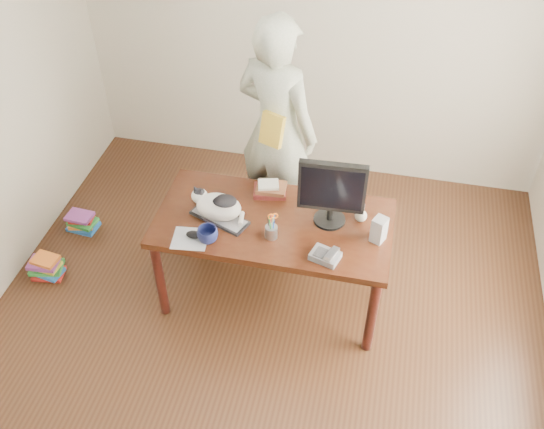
{
  "coord_description": "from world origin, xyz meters",
  "views": [
    {
      "loc": [
        0.63,
        -2.32,
        3.54
      ],
      "look_at": [
        0.0,
        0.55,
        0.85
      ],
      "focal_mm": 40.0,
      "sensor_mm": 36.0,
      "label": 1
    }
  ],
  "objects": [
    {
      "name": "mousepad",
      "position": [
        -0.5,
        0.31,
        0.75
      ],
      "size": [
        0.25,
        0.23,
        0.01
      ],
      "rotation": [
        0.0,
        0.0,
        0.12
      ],
      "color": "silver",
      "rests_on": "desk"
    },
    {
      "name": "speaker",
      "position": [
        0.7,
        0.57,
        0.84
      ],
      "size": [
        0.11,
        0.12,
        0.18
      ],
      "rotation": [
        0.0,
        0.0,
        -0.42
      ],
      "color": "#959497",
      "rests_on": "desk"
    },
    {
      "name": "mouse",
      "position": [
        -0.48,
        0.33,
        0.77
      ],
      "size": [
        0.11,
        0.08,
        0.04
      ],
      "rotation": [
        0.0,
        0.0,
        0.12
      ],
      "color": "black",
      "rests_on": "mousepad"
    },
    {
      "name": "person",
      "position": [
        -0.15,
        1.39,
        0.93
      ],
      "size": [
        0.79,
        0.67,
        1.86
      ],
      "primitive_type": "imported",
      "rotation": [
        0.0,
        0.0,
        2.76
      ],
      "color": "white",
      "rests_on": "ground"
    },
    {
      "name": "book_stack",
      "position": [
        -0.08,
        0.87,
        0.79
      ],
      "size": [
        0.25,
        0.2,
        0.09
      ],
      "rotation": [
        0.0,
        0.0,
        0.13
      ],
      "color": "#501615",
      "rests_on": "desk"
    },
    {
      "name": "phone",
      "position": [
        0.4,
        0.33,
        0.78
      ],
      "size": [
        0.21,
        0.18,
        0.08
      ],
      "rotation": [
        0.0,
        0.0,
        -0.3
      ],
      "color": "slate",
      "rests_on": "desk"
    },
    {
      "name": "book_pile_a",
      "position": [
        -1.75,
        0.4,
        0.09
      ],
      "size": [
        0.27,
        0.22,
        0.18
      ],
      "color": "#AE1D18",
      "rests_on": "ground"
    },
    {
      "name": "calculator",
      "position": [
        0.5,
        0.91,
        0.78
      ],
      "size": [
        0.19,
        0.22,
        0.06
      ],
      "rotation": [
        0.0,
        0.0,
        0.34
      ],
      "color": "slate",
      "rests_on": "desk"
    },
    {
      "name": "monitor",
      "position": [
        0.37,
        0.66,
        1.03
      ],
      "size": [
        0.44,
        0.23,
        0.5
      ],
      "rotation": [
        0.0,
        0.0,
        0.05
      ],
      "color": "black",
      "rests_on": "desk"
    },
    {
      "name": "keyboard",
      "position": [
        -0.36,
        0.54,
        0.76
      ],
      "size": [
        0.43,
        0.29,
        0.02
      ],
      "rotation": [
        0.0,
        0.0,
        -0.37
      ],
      "color": "black",
      "rests_on": "desk"
    },
    {
      "name": "book_pile_b",
      "position": [
        -1.72,
        0.95,
        0.07
      ],
      "size": [
        0.26,
        0.2,
        0.15
      ],
      "color": "#1C57A9",
      "rests_on": "ground"
    },
    {
      "name": "pen_cup",
      "position": [
        0.02,
        0.44,
        0.81
      ],
      "size": [
        0.11,
        0.11,
        0.21
      ],
      "rotation": [
        0.0,
        0.0,
        0.43
      ],
      "color": "gray",
      "rests_on": "desk"
    },
    {
      "name": "coffee_mug",
      "position": [
        -0.38,
        0.32,
        0.8
      ],
      "size": [
        0.19,
        0.19,
        0.11
      ],
      "primitive_type": "imported",
      "rotation": [
        0.0,
        0.0,
        0.72
      ],
      "color": "#0D1235",
      "rests_on": "desk"
    },
    {
      "name": "cat",
      "position": [
        -0.37,
        0.54,
        0.87
      ],
      "size": [
        0.39,
        0.29,
        0.23
      ],
      "rotation": [
        0.0,
        0.0,
        -0.37
      ],
      "color": "white",
      "rests_on": "keyboard"
    },
    {
      "name": "room",
      "position": [
        0.0,
        0.0,
        1.35
      ],
      "size": [
        4.5,
        4.5,
        4.5
      ],
      "color": "black",
      "rests_on": "ground"
    },
    {
      "name": "held_book",
      "position": [
        -0.15,
        1.22,
        1.05
      ],
      "size": [
        0.2,
        0.16,
        0.24
      ],
      "rotation": [
        0.0,
        0.0,
        -0.38
      ],
      "color": "gold",
      "rests_on": "person"
    },
    {
      "name": "desk",
      "position": [
        0.0,
        0.68,
        0.6
      ],
      "size": [
        1.6,
        0.8,
        0.75
      ],
      "color": "black",
      "rests_on": "ground"
    },
    {
      "name": "baseball",
      "position": [
        0.57,
        0.73,
        0.79
      ],
      "size": [
        0.08,
        0.08,
        0.08
      ],
      "rotation": [
        0.0,
        0.0,
        0.11
      ],
      "color": "beige",
      "rests_on": "desk"
    }
  ]
}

